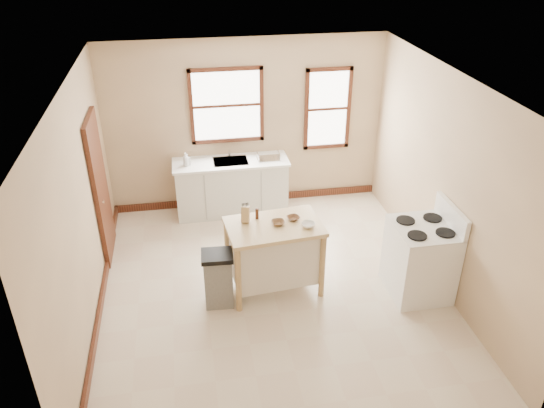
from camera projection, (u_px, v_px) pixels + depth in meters
The scene contains 23 objects.
floor at pixel (272, 289), 7.11m from camera, with size 5.00×5.00×0.00m, color beige.
ceiling at pixel (273, 84), 5.74m from camera, with size 5.00×5.00×0.00m, color white.
wall_back at pixel (246, 125), 8.58m from camera, with size 4.50×0.04×2.80m, color tan.
wall_left at pixel (80, 213), 6.09m from camera, with size 0.04×5.00×2.80m, color tan.
wall_right at pixel (446, 183), 6.76m from camera, with size 0.04×5.00×2.80m, color tan.
window_main at pixel (227, 106), 8.34m from camera, with size 1.17×0.06×1.22m, color #34170E, non-canonical shape.
window_side at pixel (328, 109), 8.66m from camera, with size 0.77×0.06×1.37m, color #34170E, non-canonical shape.
door_left at pixel (100, 189), 7.38m from camera, with size 0.06×0.90×2.10m, color #34170E.
baseboard_back at pixel (248, 199), 9.20m from camera, with size 4.50×0.04×0.12m, color #34170E.
baseboard_left at pixel (101, 304), 6.74m from camera, with size 0.04×5.00×0.12m, color #34170E.
sink_counter at pixel (232, 186), 8.73m from camera, with size 1.86×0.62×0.92m, color silver, non-canonical shape.
faucet at pixel (229, 150), 8.61m from camera, with size 0.03×0.03×0.22m, color silver.
soap_bottle_a at pixel (186, 159), 8.29m from camera, with size 0.09×0.09×0.22m, color #B2B2B2.
soap_bottle_b at pixel (187, 159), 8.34m from camera, with size 0.08×0.08×0.18m, color #B2B2B2.
dish_rack at pixel (268, 156), 8.55m from camera, with size 0.36×0.27×0.09m, color silver, non-canonical shape.
kitchen_island at pixel (274, 257), 6.91m from camera, with size 1.20×0.76×0.98m, color #EBC18A, non-canonical shape.
knife_block at pixel (245, 215), 6.69m from camera, with size 0.10×0.10×0.20m, color tan, non-canonical shape.
pepper_grinder at pixel (257, 214), 6.77m from camera, with size 0.04×0.04×0.15m, color #3E2010.
bowl_a at pixel (278, 223), 6.67m from camera, with size 0.17×0.17×0.04m, color brown.
bowl_b at pixel (293, 218), 6.78m from camera, with size 0.16×0.16×0.04m, color brown.
bowl_c at pixel (308, 225), 6.61m from camera, with size 0.17×0.17×0.05m, color white.
trash_bin at pixel (218, 279), 6.68m from camera, with size 0.39×0.33×0.76m, color gray, non-canonical shape.
gas_stove at pixel (421, 251), 6.78m from camera, with size 0.79×0.81×1.26m, color white, non-canonical shape.
Camera 1 is at (-0.97, -5.57, 4.45)m, focal length 35.00 mm.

